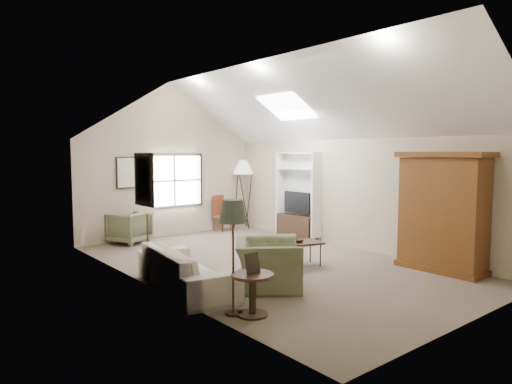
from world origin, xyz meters
TOP-DOWN VIEW (x-y plane):
  - room_shell at (0.00, 0.00)m, footprint 5.01×8.01m
  - window at (0.10, 3.96)m, footprint 1.72×0.08m
  - skylight at (1.30, 0.90)m, footprint 0.80×1.20m
  - wall_art at (-1.88, 1.94)m, footprint 1.97×3.71m
  - armoire at (2.18, -2.40)m, footprint 0.60×1.50m
  - tv_alcove at (2.34, 1.60)m, footprint 0.32×1.30m
  - media_console at (2.32, 1.60)m, footprint 0.34×1.18m
  - tv_panel at (2.32, 1.60)m, footprint 0.05×0.90m
  - sofa at (-2.12, -0.42)m, footprint 1.23×2.40m
  - armchair_near at (-1.01, -1.15)m, footprint 1.55×1.57m
  - armchair_far at (-1.29, 3.70)m, footprint 1.08×1.10m
  - coffee_table at (0.32, -0.50)m, footprint 1.02×0.72m
  - bowl at (0.32, -0.50)m, footprint 0.27×0.27m
  - side_table at (-2.02, -2.02)m, footprint 0.65×0.65m
  - side_chair at (1.47, 3.70)m, footprint 0.43×0.43m
  - tripod_lamp at (2.19, 3.70)m, footprint 0.72×0.72m
  - dark_lamp at (-2.20, -1.82)m, footprint 0.44×0.44m
  - tan_lamp at (-2.20, 0.78)m, footprint 0.33×0.33m

SIDE VIEW (x-z plane):
  - coffee_table at x=0.32m, z-range 0.00..0.47m
  - side_table at x=-2.02m, z-range 0.00..0.58m
  - media_console at x=2.32m, z-range 0.00..0.60m
  - sofa at x=-2.12m, z-range 0.00..0.67m
  - armchair_far at x=-1.29m, z-range 0.00..0.76m
  - armchair_near at x=-1.01m, z-range 0.00..0.77m
  - side_chair at x=1.47m, z-range 0.00..0.99m
  - bowl at x=0.32m, z-range 0.47..0.53m
  - tan_lamp at x=-2.20m, z-range 0.00..1.44m
  - dark_lamp at x=-2.20m, z-range 0.00..1.60m
  - tv_panel at x=2.32m, z-range 0.65..1.20m
  - tripod_lamp at x=2.19m, z-range 0.00..2.01m
  - armoire at x=2.18m, z-range 0.00..2.20m
  - tv_alcove at x=2.34m, z-range 0.10..2.20m
  - window at x=0.10m, z-range 0.74..2.16m
  - wall_art at x=-1.88m, z-range 1.29..2.17m
  - room_shell at x=0.00m, z-range 1.21..5.21m
  - skylight at x=1.30m, z-range 2.96..3.48m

